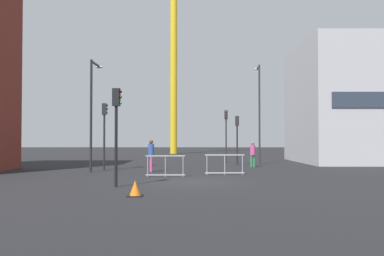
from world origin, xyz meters
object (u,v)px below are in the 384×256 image
at_px(traffic_light_verge, 237,132).
at_px(pedestrian_walking, 253,152).
at_px(construction_crane, 176,30).
at_px(traffic_light_median, 105,125).
at_px(traffic_light_island, 226,128).
at_px(traffic_cone_by_barrier, 135,189).
at_px(streetlamp_tall, 259,106).
at_px(pedestrian_waiting, 151,153).
at_px(traffic_light_far, 117,121).
at_px(streetlamp_short, 93,104).

relative_size(traffic_light_verge, pedestrian_walking, 2.09).
relative_size(construction_crane, pedestrian_walking, 14.73).
bearing_deg(traffic_light_median, construction_crane, 83.79).
distance_m(traffic_light_island, traffic_cone_by_barrier, 20.49).
distance_m(streetlamp_tall, pedestrian_waiting, 11.22).
distance_m(traffic_light_verge, traffic_light_island, 2.74).
bearing_deg(traffic_light_verge, traffic_light_median, -148.91).
relative_size(streetlamp_tall, traffic_light_median, 1.84).
relative_size(streetlamp_tall, traffic_light_island, 1.80).
bearing_deg(traffic_cone_by_barrier, traffic_light_far, 112.27).
distance_m(streetlamp_short, pedestrian_waiting, 4.44).
height_order(streetlamp_tall, streetlamp_short, streetlamp_tall).
bearing_deg(traffic_light_island, pedestrian_waiting, -118.58).
bearing_deg(traffic_light_island, construction_crane, 102.99).
bearing_deg(traffic_light_far, pedestrian_waiting, 85.35).
distance_m(construction_crane, pedestrian_walking, 31.04).
xyz_separation_m(traffic_light_verge, pedestrian_walking, (0.78, -2.45, -1.43)).
bearing_deg(streetlamp_short, streetlamp_tall, 35.06).
distance_m(streetlamp_short, traffic_light_median, 1.85).
relative_size(construction_crane, traffic_light_median, 6.21).
bearing_deg(traffic_cone_by_barrier, streetlamp_tall, 69.01).
bearing_deg(traffic_light_median, traffic_light_island, 44.30).
bearing_deg(pedestrian_walking, pedestrian_waiting, -146.88).
xyz_separation_m(streetlamp_short, traffic_light_island, (8.49, 9.24, -1.12)).
distance_m(construction_crane, traffic_light_verge, 28.10).
bearing_deg(pedestrian_waiting, streetlamp_short, 178.77).
relative_size(traffic_light_verge, traffic_light_island, 0.86).
bearing_deg(traffic_light_far, traffic_light_island, 71.53).
relative_size(traffic_light_island, pedestrian_waiting, 2.26).
distance_m(construction_crane, traffic_light_median, 32.23).
height_order(traffic_light_verge, traffic_cone_by_barrier, traffic_light_verge).
bearing_deg(streetlamp_short, pedestrian_walking, 22.75).
xyz_separation_m(traffic_light_far, pedestrian_waiting, (0.63, 7.77, -1.54)).
xyz_separation_m(streetlamp_tall, pedestrian_waiting, (-7.46, -7.71, -3.28)).
distance_m(streetlamp_short, pedestrian_walking, 11.10).
distance_m(traffic_light_far, pedestrian_walking, 14.02).
bearing_deg(construction_crane, traffic_light_island, -77.01).
bearing_deg(traffic_cone_by_barrier, traffic_light_verge, 73.15).
bearing_deg(streetlamp_short, traffic_light_far, -70.47).
height_order(construction_crane, streetlamp_tall, construction_crane).
bearing_deg(streetlamp_tall, traffic_light_median, -149.07).
height_order(traffic_light_median, pedestrian_waiting, traffic_light_median).
bearing_deg(traffic_light_median, traffic_light_far, -75.59).
distance_m(traffic_light_median, traffic_light_island, 11.28).
bearing_deg(pedestrian_waiting, traffic_light_median, 154.39).
bearing_deg(traffic_light_island, streetlamp_short, -132.57).
height_order(streetlamp_tall, traffic_light_island, streetlamp_tall).
distance_m(streetlamp_tall, traffic_light_far, 17.55).
bearing_deg(traffic_cone_by_barrier, pedestrian_walking, 67.87).
height_order(streetlamp_short, traffic_light_island, streetlamp_short).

